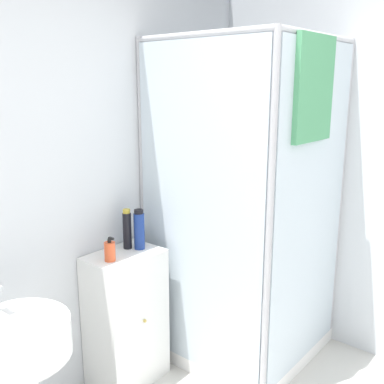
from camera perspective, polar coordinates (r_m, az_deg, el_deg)
wall_back at (r=2.46m, az=-19.39°, el=-0.08°), size 6.40×0.06×2.50m
shower_enclosure at (r=3.03m, az=6.94°, el=-10.76°), size 0.96×0.99×2.07m
vanity_cabinet at (r=2.85m, az=-8.37°, el=-15.58°), size 0.44×0.33×0.83m
sink at (r=2.15m, az=-21.14°, el=-20.53°), size 0.45×0.45×0.98m
soap_dispenser at (r=2.56m, az=-10.39°, el=-7.39°), size 0.06×0.06×0.14m
shampoo_bottle_tall_black at (r=2.71m, az=-8.25°, el=-4.72°), size 0.05×0.05×0.24m
shampoo_bottle_blue at (r=2.70m, az=-6.72°, el=-4.79°), size 0.06×0.06×0.24m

